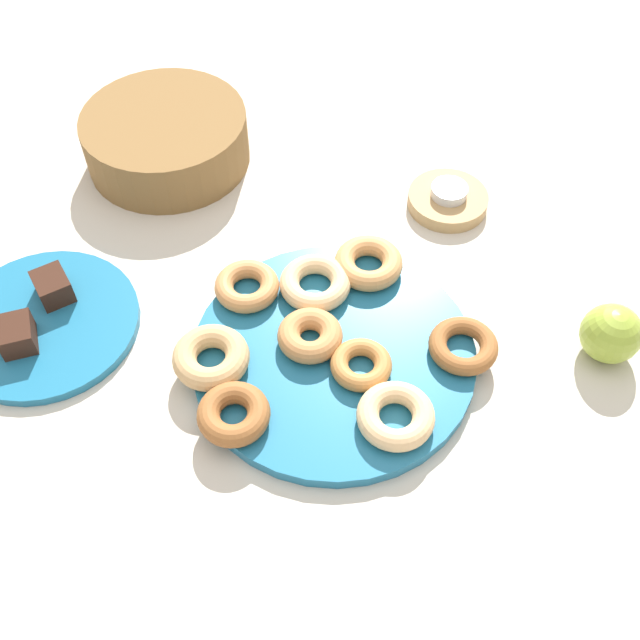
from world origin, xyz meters
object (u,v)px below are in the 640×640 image
object	(u,v)px
donut_6	(315,283)
donut_4	(368,263)
basket	(166,139)
donut_7	(310,336)
donut_2	(211,357)
donut_8	(247,286)
brownie_near	(17,335)
candle_holder	(448,200)
cake_plate	(45,324)
tealight	(449,191)
donut_plate	(334,355)
brownie_far	(53,287)
donut_5	(361,365)
donut_3	(234,414)
donut_1	(463,346)
donut_0	(394,417)
apple	(611,334)

from	to	relation	value
donut_6	donut_4	bearing A→B (deg)	-8.49
donut_6	basket	bearing A→B (deg)	94.50
donut_7	donut_2	bearing A→B (deg)	160.94
donut_2	donut_8	xyz separation A→B (m)	(0.10, 0.07, -0.00)
brownie_near	basket	bearing A→B (deg)	34.24
candle_holder	cake_plate	bearing A→B (deg)	167.97
donut_6	tealight	bearing A→B (deg)	7.88
donut_plate	donut_2	size ratio (longest dim) A/B	3.77
donut_2	brownie_far	world-z (taller)	same
donut_8	donut_5	bearing A→B (deg)	-74.82
donut_6	tealight	world-z (taller)	donut_6
donut_2	brownie_far	size ratio (longest dim) A/B	1.88
donut_3	donut_8	xyz separation A→B (m)	(0.11, 0.16, -0.00)
donut_1	donut_6	bearing A→B (deg)	116.85
donut_4	brownie_far	world-z (taller)	brownie_far
donut_1	donut_4	distance (m)	0.17
donut_4	donut_6	size ratio (longest dim) A/B	0.98
donut_4	donut_7	xyz separation A→B (m)	(-0.13, -0.06, 0.00)
donut_2	donut_4	xyz separation A→B (m)	(0.25, 0.02, -0.00)
brownie_near	candle_holder	distance (m)	0.62
donut_6	donut_0	bearing A→B (deg)	-100.07
donut_plate	brownie_far	world-z (taller)	brownie_far
donut_1	candle_holder	world-z (taller)	donut_1
donut_2	donut_3	distance (m)	0.08
donut_1	donut_4	world-z (taller)	donut_4
cake_plate	donut_0	bearing A→B (deg)	-53.65
donut_0	cake_plate	xyz separation A→B (m)	(-0.28, 0.38, -0.02)
donut_4	tealight	size ratio (longest dim) A/B	1.75
tealight	candle_holder	bearing A→B (deg)	0.00
brownie_near	donut_0	bearing A→B (deg)	-48.80
donut_3	donut_4	bearing A→B (deg)	20.26
donut_7	donut_8	xyz separation A→B (m)	(-0.02, 0.11, -0.00)
donut_7	basket	world-z (taller)	basket
donut_1	brownie_near	distance (m)	0.55
donut_5	brownie_near	distance (m)	0.43
donut_7	cake_plate	xyz separation A→B (m)	(-0.26, 0.23, -0.03)
donut_6	donut_2	bearing A→B (deg)	-171.01
donut_plate	tealight	world-z (taller)	tealight
donut_0	candle_holder	world-z (taller)	donut_0
donut_2	brownie_far	bearing A→B (deg)	117.81
candle_holder	donut_6	bearing A→B (deg)	-172.12
donut_3	apple	size ratio (longest dim) A/B	1.13
donut_1	donut_3	world-z (taller)	donut_3
brownie_far	basket	world-z (taller)	basket
donut_5	donut_7	distance (m)	0.07
donut_0	donut_6	size ratio (longest dim) A/B	0.97
cake_plate	donut_5	bearing A→B (deg)	-45.63
donut_8	donut_1	bearing A→B (deg)	-53.83
donut_1	brownie_far	size ratio (longest dim) A/B	1.71
brownie_far	apple	world-z (taller)	apple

